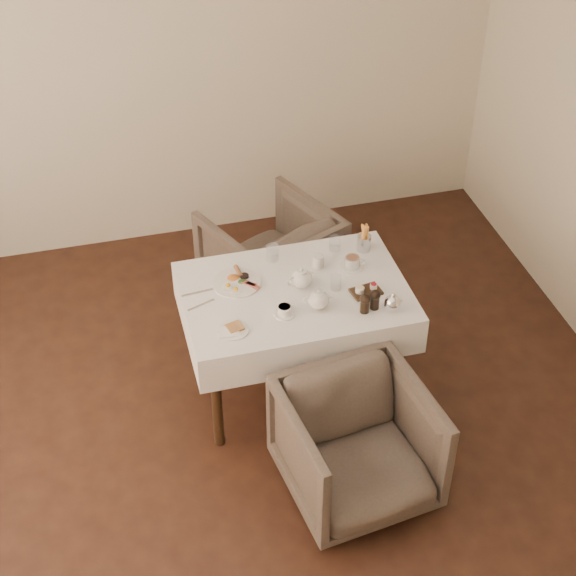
{
  "coord_description": "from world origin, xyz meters",
  "views": [
    {
      "loc": [
        -0.71,
        -3.08,
        3.89
      ],
      "look_at": [
        0.26,
        0.62,
        0.82
      ],
      "focal_mm": 55.0,
      "sensor_mm": 36.0,
      "label": 1
    }
  ],
  "objects_px": {
    "armchair_far": "(271,257)",
    "armchair_near": "(357,446)",
    "teapot_centre": "(302,278)",
    "table": "(295,306)",
    "breakfast_plate": "(237,282)"
  },
  "relations": [
    {
      "from": "armchair_near",
      "to": "armchair_far",
      "type": "distance_m",
      "value": 1.72
    },
    {
      "from": "armchair_far",
      "to": "breakfast_plate",
      "type": "bearing_deg",
      "value": 38.98
    },
    {
      "from": "teapot_centre",
      "to": "table",
      "type": "bearing_deg",
      "value": -166.53
    },
    {
      "from": "table",
      "to": "breakfast_plate",
      "type": "distance_m",
      "value": 0.36
    },
    {
      "from": "table",
      "to": "armchair_near",
      "type": "relative_size",
      "value": 1.69
    },
    {
      "from": "table",
      "to": "teapot_centre",
      "type": "height_order",
      "value": "teapot_centre"
    },
    {
      "from": "armchair_near",
      "to": "breakfast_plate",
      "type": "bearing_deg",
      "value": 104.98
    },
    {
      "from": "table",
      "to": "teapot_centre",
      "type": "relative_size",
      "value": 7.5
    },
    {
      "from": "armchair_near",
      "to": "teapot_centre",
      "type": "relative_size",
      "value": 4.43
    },
    {
      "from": "table",
      "to": "armchair_near",
      "type": "height_order",
      "value": "table"
    },
    {
      "from": "armchair_far",
      "to": "teapot_centre",
      "type": "xyz_separation_m",
      "value": [
        -0.02,
        -0.85,
        0.47
      ]
    },
    {
      "from": "armchair_near",
      "to": "teapot_centre",
      "type": "xyz_separation_m",
      "value": [
        -0.07,
        0.87,
        0.48
      ]
    },
    {
      "from": "table",
      "to": "breakfast_plate",
      "type": "xyz_separation_m",
      "value": [
        -0.31,
        0.15,
        0.13
      ]
    },
    {
      "from": "armchair_far",
      "to": "teapot_centre",
      "type": "relative_size",
      "value": 4.51
    },
    {
      "from": "armchair_far",
      "to": "armchair_near",
      "type": "bearing_deg",
      "value": 67.85
    }
  ]
}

